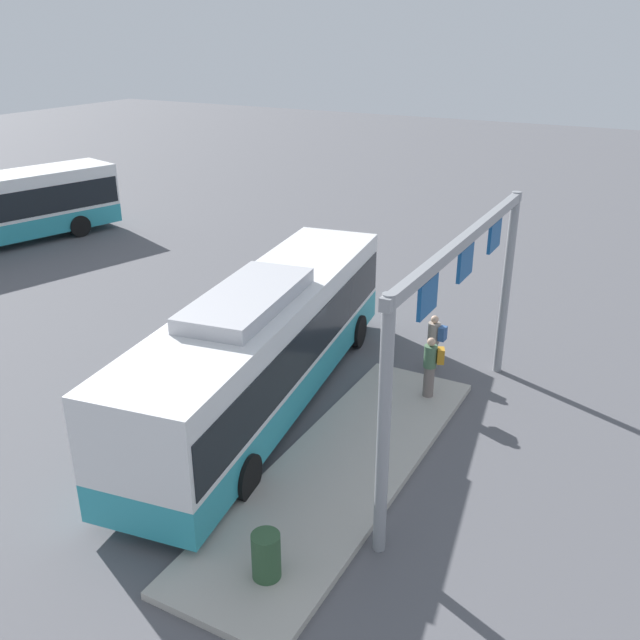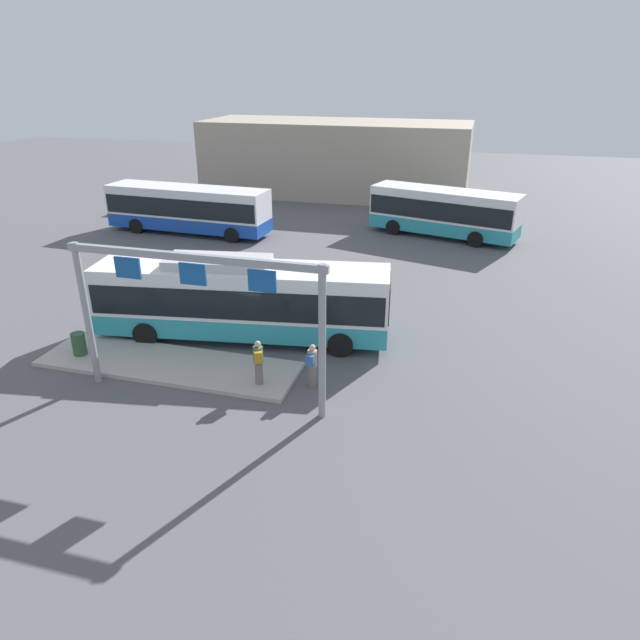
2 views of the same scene
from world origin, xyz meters
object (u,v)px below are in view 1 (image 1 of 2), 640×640
(bus_main, at_px, (265,340))
(trash_bin, at_px, (266,556))
(bus_background_right, at_px, (9,205))
(person_boarding, at_px, (434,341))
(person_waiting_near, at_px, (431,365))

(bus_main, distance_m, trash_bin, 6.52)
(bus_background_right, xyz_separation_m, trash_bin, (-12.23, -21.38, -1.17))
(bus_background_right, height_order, person_boarding, bus_background_right)
(bus_background_right, height_order, person_waiting_near, bus_background_right)
(person_boarding, distance_m, person_waiting_near, 1.88)
(person_boarding, relative_size, person_waiting_near, 1.00)
(person_waiting_near, xyz_separation_m, trash_bin, (-7.54, 0.28, -0.44))
(bus_main, bearing_deg, person_boarding, -47.51)
(person_waiting_near, bearing_deg, person_boarding, -96.25)
(trash_bin, bearing_deg, bus_main, 32.39)
(bus_background_right, bearing_deg, person_waiting_near, 93.39)
(person_boarding, xyz_separation_m, trash_bin, (-9.33, -0.26, -0.28))
(bus_main, distance_m, person_waiting_near, 4.34)
(bus_main, relative_size, bus_background_right, 1.23)
(bus_background_right, distance_m, person_waiting_near, 22.17)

